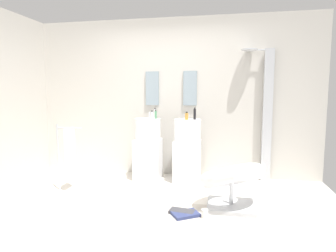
% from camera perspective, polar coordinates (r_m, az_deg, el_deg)
% --- Properties ---
extents(ground_plane, '(4.80, 3.60, 0.04)m').
position_cam_1_polar(ground_plane, '(3.55, -4.26, -16.75)').
color(ground_plane, silver).
extents(rear_partition, '(4.80, 0.10, 2.60)m').
position_cam_1_polar(rear_partition, '(4.87, 0.74, 5.60)').
color(rear_partition, beige).
rests_on(rear_partition, ground_plane).
extents(pedestal_sink_left, '(0.41, 0.41, 1.08)m').
position_cam_1_polar(pedestal_sink_left, '(4.65, -3.98, -4.47)').
color(pedestal_sink_left, white).
rests_on(pedestal_sink_left, ground_plane).
extents(pedestal_sink_right, '(0.41, 0.41, 1.08)m').
position_cam_1_polar(pedestal_sink_right, '(4.53, 3.82, -4.76)').
color(pedestal_sink_right, white).
rests_on(pedestal_sink_right, ground_plane).
extents(vanity_mirror_left, '(0.22, 0.03, 0.56)m').
position_cam_1_polar(vanity_mirror_left, '(4.87, -3.12, 7.43)').
color(vanity_mirror_left, '#8C9EA8').
extents(vanity_mirror_right, '(0.22, 0.03, 0.56)m').
position_cam_1_polar(vanity_mirror_right, '(4.75, 4.38, 7.44)').
color(vanity_mirror_right, '#8C9EA8').
extents(shower_column, '(0.49, 0.24, 2.05)m').
position_cam_1_polar(shower_column, '(4.72, 18.86, 2.54)').
color(shower_column, '#B7BABF').
rests_on(shower_column, ground_plane).
extents(lounge_chair, '(1.09, 1.09, 0.65)m').
position_cam_1_polar(lounge_chair, '(3.57, 12.45, -10.43)').
color(lounge_chair, '#B7BABF').
rests_on(lounge_chair, ground_plane).
extents(towel_rack, '(0.37, 0.22, 0.95)m').
position_cam_1_polar(towel_rack, '(4.27, -19.17, -3.97)').
color(towel_rack, '#B7BABF').
rests_on(towel_rack, ground_plane).
extents(area_rug, '(1.19, 0.76, 0.01)m').
position_cam_1_polar(area_rug, '(3.39, 4.24, -17.47)').
color(area_rug, beige).
rests_on(area_rug, ground_plane).
extents(magazine_charcoal, '(0.30, 0.18, 0.03)m').
position_cam_1_polar(magazine_charcoal, '(3.46, 2.78, -16.53)').
color(magazine_charcoal, '#38383D').
rests_on(magazine_charcoal, area_rug).
extents(magazine_navy, '(0.35, 0.32, 0.03)m').
position_cam_1_polar(magazine_navy, '(3.40, 3.47, -16.97)').
color(magazine_navy, navy).
rests_on(magazine_navy, area_rug).
extents(coffee_mug, '(0.07, 0.07, 0.10)m').
position_cam_1_polar(coffee_mug, '(3.34, 7.27, -16.80)').
color(coffee_mug, white).
rests_on(coffee_mug, area_rug).
extents(soap_bottle_white, '(0.04, 0.04, 0.17)m').
position_cam_1_polar(soap_bottle_white, '(4.62, -2.57, 2.49)').
color(soap_bottle_white, white).
rests_on(soap_bottle_white, pedestal_sink_left).
extents(soap_bottle_amber, '(0.05, 0.05, 0.12)m').
position_cam_1_polar(soap_bottle_amber, '(4.35, 3.72, 1.95)').
color(soap_bottle_amber, '#C68C38').
rests_on(soap_bottle_amber, pedestal_sink_right).
extents(soap_bottle_green, '(0.04, 0.04, 0.14)m').
position_cam_1_polar(soap_bottle_green, '(4.51, -2.43, 2.25)').
color(soap_bottle_green, '#59996B').
rests_on(soap_bottle_green, pedestal_sink_left).
extents(soap_bottle_black, '(0.04, 0.04, 0.18)m').
position_cam_1_polar(soap_bottle_black, '(4.40, 5.29, 2.38)').
color(soap_bottle_black, black).
rests_on(soap_bottle_black, pedestal_sink_right).
extents(soap_bottle_clear, '(0.04, 0.04, 0.14)m').
position_cam_1_polar(soap_bottle_clear, '(4.44, -3.17, 2.12)').
color(soap_bottle_clear, silver).
rests_on(soap_bottle_clear, pedestal_sink_left).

